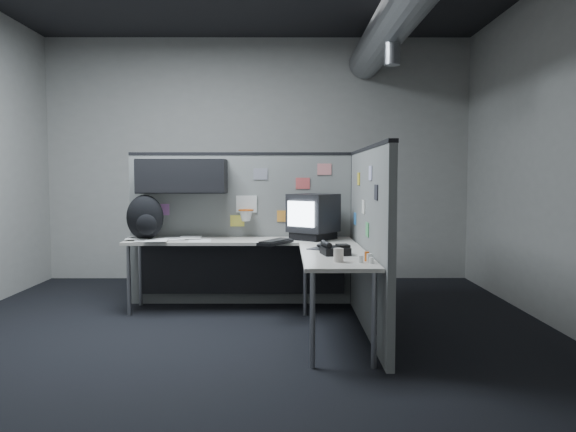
{
  "coord_description": "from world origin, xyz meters",
  "views": [
    {
      "loc": [
        0.37,
        -4.71,
        1.37
      ],
      "look_at": [
        0.39,
        0.35,
        1.02
      ],
      "focal_mm": 35.0,
      "sensor_mm": 36.0,
      "label": 1
    }
  ],
  "objects_px": {
    "monitor": "(313,216)",
    "phone": "(335,250)",
    "keyboard": "(276,242)",
    "desk": "(263,255)",
    "backpack": "(145,218)"
  },
  "relations": [
    {
      "from": "phone",
      "to": "backpack",
      "type": "xyz_separation_m",
      "value": [
        -1.83,
        1.08,
        0.18
      ]
    },
    {
      "from": "monitor",
      "to": "desk",
      "type": "bearing_deg",
      "value": -156.12
    },
    {
      "from": "desk",
      "to": "keyboard",
      "type": "relative_size",
      "value": 4.97
    },
    {
      "from": "monitor",
      "to": "backpack",
      "type": "height_order",
      "value": "monitor"
    },
    {
      "from": "phone",
      "to": "backpack",
      "type": "distance_m",
      "value": 2.13
    },
    {
      "from": "keyboard",
      "to": "backpack",
      "type": "height_order",
      "value": "backpack"
    },
    {
      "from": "backpack",
      "to": "keyboard",
      "type": "bearing_deg",
      "value": -13.86
    },
    {
      "from": "keyboard",
      "to": "desk",
      "type": "bearing_deg",
      "value": 128.46
    },
    {
      "from": "monitor",
      "to": "phone",
      "type": "relative_size",
      "value": 2.16
    },
    {
      "from": "keyboard",
      "to": "phone",
      "type": "distance_m",
      "value": 0.89
    },
    {
      "from": "desk",
      "to": "keyboard",
      "type": "height_order",
      "value": "keyboard"
    },
    {
      "from": "keyboard",
      "to": "phone",
      "type": "height_order",
      "value": "phone"
    },
    {
      "from": "monitor",
      "to": "keyboard",
      "type": "xyz_separation_m",
      "value": [
        -0.38,
        -0.39,
        -0.22
      ]
    },
    {
      "from": "monitor",
      "to": "backpack",
      "type": "distance_m",
      "value": 1.71
    },
    {
      "from": "desk",
      "to": "phone",
      "type": "height_order",
      "value": "phone"
    }
  ]
}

